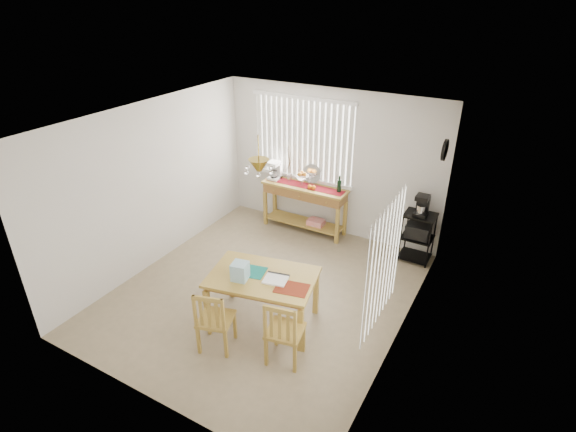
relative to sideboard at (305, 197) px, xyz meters
The scene contains 10 objects.
ground 2.15m from the sideboard, 79.60° to the right, with size 4.00×4.50×0.01m, color gray.
room_shell 2.27m from the sideboard, 79.43° to the right, with size 4.20×4.70×2.70m.
sideboard is the anchor object (origin of this frame).
sideboard_items 0.45m from the sideboard, behind, with size 1.49×0.37×0.68m.
wire_cart 2.08m from the sideboard, ahead, with size 0.49×0.39×0.84m.
cart_items 2.10m from the sideboard, ahead, with size 0.20×0.24×0.34m.
dining_table 2.65m from the sideboard, 74.53° to the right, with size 1.52×1.14×0.73m.
table_items 2.77m from the sideboard, 77.44° to the right, with size 1.12×0.50×0.23m.
chair_left 3.31m from the sideboard, 81.95° to the right, with size 0.51×0.51×0.89m.
chair_right 3.32m from the sideboard, 66.74° to the right, with size 0.49×0.49×0.90m.
Camera 1 is at (2.97, -4.55, 4.06)m, focal length 28.00 mm.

